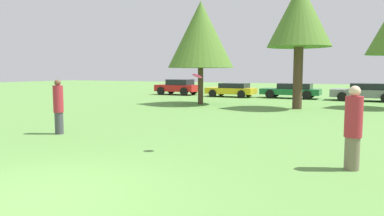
{
  "coord_description": "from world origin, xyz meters",
  "views": [
    {
      "loc": [
        4.95,
        -3.94,
        2.1
      ],
      "look_at": [
        0.05,
        5.64,
        1.0
      ],
      "focal_mm": 33.56,
      "sensor_mm": 36.0,
      "label": 1
    }
  ],
  "objects_px": {
    "person_thrower": "(58,107)",
    "person_catcher": "(353,128)",
    "parked_car_green": "(292,90)",
    "frisbee": "(197,76)",
    "parked_car_yellow": "(232,90)",
    "tree_1": "(300,16)",
    "tree_0": "(201,35)",
    "parked_car_red": "(178,87)",
    "parked_car_grey": "(365,92)"
  },
  "relations": [
    {
      "from": "frisbee",
      "to": "tree_0",
      "type": "xyz_separation_m",
      "value": [
        -5.87,
        12.39,
        2.43
      ]
    },
    {
      "from": "tree_1",
      "to": "parked_car_green",
      "type": "xyz_separation_m",
      "value": [
        -1.95,
        7.98,
        -4.49
      ]
    },
    {
      "from": "person_catcher",
      "to": "frisbee",
      "type": "distance_m",
      "value": 3.88
    },
    {
      "from": "frisbee",
      "to": "person_catcher",
      "type": "bearing_deg",
      "value": -1.14
    },
    {
      "from": "frisbee",
      "to": "parked_car_yellow",
      "type": "bearing_deg",
      "value": 108.29
    },
    {
      "from": "person_thrower",
      "to": "parked_car_red",
      "type": "relative_size",
      "value": 0.48
    },
    {
      "from": "frisbee",
      "to": "parked_car_grey",
      "type": "relative_size",
      "value": 0.06
    },
    {
      "from": "tree_1",
      "to": "tree_0",
      "type": "bearing_deg",
      "value": 178.92
    },
    {
      "from": "person_thrower",
      "to": "parked_car_green",
      "type": "height_order",
      "value": "person_thrower"
    },
    {
      "from": "tree_0",
      "to": "parked_car_yellow",
      "type": "relative_size",
      "value": 1.63
    },
    {
      "from": "tree_1",
      "to": "parked_car_grey",
      "type": "bearing_deg",
      "value": 67.2
    },
    {
      "from": "parked_car_green",
      "to": "person_thrower",
      "type": "bearing_deg",
      "value": 79.81
    },
    {
      "from": "person_thrower",
      "to": "parked_car_green",
      "type": "distance_m",
      "value": 20.3
    },
    {
      "from": "frisbee",
      "to": "parked_car_green",
      "type": "xyz_separation_m",
      "value": [
        -1.72,
        20.25,
        -1.34
      ]
    },
    {
      "from": "frisbee",
      "to": "tree_1",
      "type": "xyz_separation_m",
      "value": [
        0.22,
        12.27,
        3.15
      ]
    },
    {
      "from": "tree_0",
      "to": "frisbee",
      "type": "bearing_deg",
      "value": -64.65
    },
    {
      "from": "frisbee",
      "to": "person_thrower",
      "type": "bearing_deg",
      "value": 177.05
    },
    {
      "from": "tree_1",
      "to": "parked_car_green",
      "type": "height_order",
      "value": "tree_1"
    },
    {
      "from": "person_thrower",
      "to": "parked_car_yellow",
      "type": "distance_m",
      "value": 19.36
    },
    {
      "from": "parked_car_yellow",
      "to": "person_catcher",
      "type": "bearing_deg",
      "value": 117.43
    },
    {
      "from": "tree_1",
      "to": "parked_car_red",
      "type": "xyz_separation_m",
      "value": [
        -12.02,
        7.72,
        -4.4
      ]
    },
    {
      "from": "person_catcher",
      "to": "tree_0",
      "type": "relative_size",
      "value": 0.28
    },
    {
      "from": "person_catcher",
      "to": "parked_car_green",
      "type": "xyz_separation_m",
      "value": [
        -5.45,
        20.32,
        -0.27
      ]
    },
    {
      "from": "tree_0",
      "to": "parked_car_grey",
      "type": "distance_m",
      "value": 12.65
    },
    {
      "from": "parked_car_red",
      "to": "person_thrower",
      "type": "bearing_deg",
      "value": 108.2
    },
    {
      "from": "parked_car_yellow",
      "to": "parked_car_grey",
      "type": "distance_m",
      "value": 9.98
    },
    {
      "from": "person_catcher",
      "to": "frisbee",
      "type": "bearing_deg",
      "value": 1.07
    },
    {
      "from": "parked_car_yellow",
      "to": "tree_1",
      "type": "bearing_deg",
      "value": 132.45
    },
    {
      "from": "tree_0",
      "to": "parked_car_grey",
      "type": "relative_size",
      "value": 1.47
    },
    {
      "from": "tree_0",
      "to": "tree_1",
      "type": "height_order",
      "value": "tree_1"
    },
    {
      "from": "person_catcher",
      "to": "parked_car_grey",
      "type": "distance_m",
      "value": 20.11
    },
    {
      "from": "person_thrower",
      "to": "person_catcher",
      "type": "height_order",
      "value": "person_thrower"
    },
    {
      "from": "person_thrower",
      "to": "frisbee",
      "type": "bearing_deg",
      "value": -0.75
    },
    {
      "from": "tree_1",
      "to": "parked_car_red",
      "type": "distance_m",
      "value": 14.95
    },
    {
      "from": "person_catcher",
      "to": "parked_car_yellow",
      "type": "distance_m",
      "value": 22.16
    },
    {
      "from": "parked_car_yellow",
      "to": "parked_car_grey",
      "type": "xyz_separation_m",
      "value": [
        9.97,
        0.44,
        0.05
      ]
    },
    {
      "from": "parked_car_green",
      "to": "parked_car_grey",
      "type": "xyz_separation_m",
      "value": [
        5.21,
        -0.21,
        0.02
      ]
    },
    {
      "from": "tree_0",
      "to": "person_thrower",
      "type": "bearing_deg",
      "value": -87.4
    },
    {
      "from": "parked_car_green",
      "to": "parked_car_grey",
      "type": "distance_m",
      "value": 5.22
    },
    {
      "from": "parked_car_green",
      "to": "parked_car_grey",
      "type": "bearing_deg",
      "value": 177.68
    },
    {
      "from": "tree_1",
      "to": "person_catcher",
      "type": "bearing_deg",
      "value": -74.15
    },
    {
      "from": "person_thrower",
      "to": "tree_1",
      "type": "bearing_deg",
      "value": 67.41
    },
    {
      "from": "parked_car_red",
      "to": "tree_0",
      "type": "bearing_deg",
      "value": 127.94
    },
    {
      "from": "frisbee",
      "to": "parked_car_yellow",
      "type": "distance_m",
      "value": 20.68
    },
    {
      "from": "parked_car_green",
      "to": "frisbee",
      "type": "bearing_deg",
      "value": 94.88
    },
    {
      "from": "parked_car_yellow",
      "to": "parked_car_green",
      "type": "distance_m",
      "value": 4.8
    },
    {
      "from": "person_catcher",
      "to": "frisbee",
      "type": "height_order",
      "value": "frisbee"
    },
    {
      "from": "person_thrower",
      "to": "person_catcher",
      "type": "xyz_separation_m",
      "value": [
        9.05,
        -0.35,
        -0.02
      ]
    },
    {
      "from": "person_catcher",
      "to": "parked_car_green",
      "type": "bearing_deg",
      "value": -72.78
    },
    {
      "from": "tree_1",
      "to": "parked_car_green",
      "type": "bearing_deg",
      "value": 103.72
    }
  ]
}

